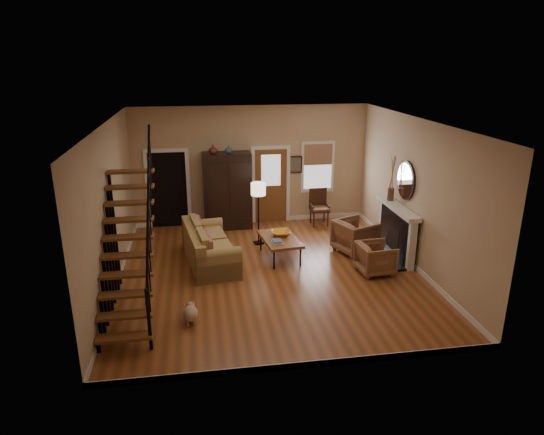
{
  "coord_description": "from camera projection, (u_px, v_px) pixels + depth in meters",
  "views": [
    {
      "loc": [
        -1.49,
        -9.65,
        4.56
      ],
      "look_at": [
        0.1,
        0.4,
        1.15
      ],
      "focal_mm": 32.0,
      "sensor_mm": 36.0,
      "label": 1
    }
  ],
  "objects": [
    {
      "name": "fireplace",
      "position": [
        398.0,
        226.0,
        11.4
      ],
      "size": [
        0.33,
        1.95,
        2.3
      ],
      "color": "black",
      "rests_on": "ground"
    },
    {
      "name": "armchair_left",
      "position": [
        376.0,
        258.0,
        10.6
      ],
      "size": [
        0.81,
        0.79,
        0.69
      ],
      "primitive_type": "imported",
      "rotation": [
        0.0,
        0.0,
        1.65
      ],
      "color": "brown",
      "rests_on": "ground"
    },
    {
      "name": "armchair_right",
      "position": [
        355.0,
        236.0,
        11.72
      ],
      "size": [
        1.15,
        1.13,
        0.81
      ],
      "primitive_type": "imported",
      "rotation": [
        0.0,
        0.0,
        1.95
      ],
      "color": "brown",
      "rests_on": "ground"
    },
    {
      "name": "vase_a",
      "position": [
        213.0,
        149.0,
        12.7
      ],
      "size": [
        0.24,
        0.24,
        0.25
      ],
      "primitive_type": "imported",
      "color": "#4C2619",
      "rests_on": "armoire"
    },
    {
      "name": "side_chair",
      "position": [
        319.0,
        208.0,
        13.58
      ],
      "size": [
        0.54,
        0.54,
        1.02
      ],
      "primitive_type": null,
      "color": "#3A1F12",
      "rests_on": "ground"
    },
    {
      "name": "dog",
      "position": [
        191.0,
        314.0,
        8.66
      ],
      "size": [
        0.27,
        0.45,
        0.32
      ],
      "primitive_type": null,
      "rotation": [
        0.0,
        0.0,
        0.01
      ],
      "color": "tan",
      "rests_on": "ground"
    },
    {
      "name": "sofa",
      "position": [
        210.0,
        246.0,
        11.08
      ],
      "size": [
        1.29,
        2.37,
        0.84
      ],
      "primitive_type": null,
      "rotation": [
        0.0,
        0.0,
        0.14
      ],
      "color": "#9E8048",
      "rests_on": "ground"
    },
    {
      "name": "coffee_table",
      "position": [
        280.0,
        248.0,
        11.41
      ],
      "size": [
        0.94,
        1.42,
        0.51
      ],
      "primitive_type": null,
      "rotation": [
        0.0,
        0.0,
        0.13
      ],
      "color": "brown",
      "rests_on": "ground"
    },
    {
      "name": "books",
      "position": [
        277.0,
        241.0,
        11.02
      ],
      "size": [
        0.24,
        0.33,
        0.06
      ],
      "primitive_type": null,
      "color": "beige",
      "rests_on": "coffee_table"
    },
    {
      "name": "room",
      "position": [
        243.0,
        187.0,
        11.82
      ],
      "size": [
        7.0,
        7.33,
        3.3
      ],
      "color": "brown",
      "rests_on": "ground"
    },
    {
      "name": "floor_lamp",
      "position": [
        259.0,
        214.0,
        12.12
      ],
      "size": [
        0.43,
        0.43,
        1.59
      ],
      "primitive_type": null,
      "rotation": [
        0.0,
        0.0,
        0.19
      ],
      "color": "black",
      "rests_on": "ground"
    },
    {
      "name": "staircase",
      "position": [
        126.0,
        232.0,
        8.57
      ],
      "size": [
        0.94,
        2.8,
        3.2
      ],
      "primitive_type": null,
      "color": "brown",
      "rests_on": "ground"
    },
    {
      "name": "vase_b",
      "position": [
        228.0,
        150.0,
        12.76
      ],
      "size": [
        0.2,
        0.2,
        0.21
      ],
      "primitive_type": "imported",
      "color": "#334C60",
      "rests_on": "armoire"
    },
    {
      "name": "armoire",
      "position": [
        227.0,
        191.0,
        13.22
      ],
      "size": [
        1.3,
        0.6,
        2.1
      ],
      "primitive_type": null,
      "color": "black",
      "rests_on": "ground"
    },
    {
      "name": "bowl",
      "position": [
        281.0,
        233.0,
        11.46
      ],
      "size": [
        0.46,
        0.46,
        0.11
      ],
      "primitive_type": "imported",
      "color": "orange",
      "rests_on": "coffee_table"
    }
  ]
}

